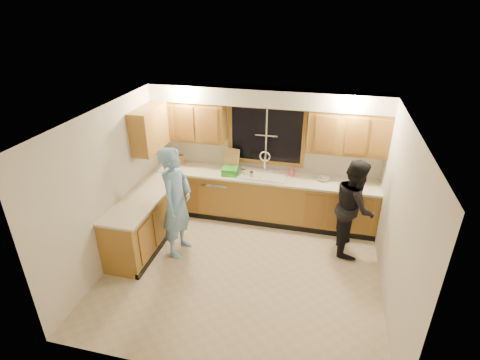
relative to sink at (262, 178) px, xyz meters
The scene contains 26 objects.
floor 1.82m from the sink, 90.00° to the right, with size 4.20×4.20×0.00m, color #C4B496.
ceiling 2.29m from the sink, 90.00° to the right, with size 4.20×4.20×0.00m, color silver.
wall_back 0.49m from the sink, 90.00° to the left, with size 4.20×4.20×0.00m, color beige.
wall_left 2.67m from the sink, 142.62° to the right, with size 3.80×3.80×0.00m, color beige.
wall_right 2.67m from the sink, 37.38° to the right, with size 3.80×3.80×0.00m, color beige.
base_cabinets_back 0.42m from the sink, 90.00° to the right, with size 4.20×0.60×0.88m, color #A4742F.
base_cabinets_left 2.23m from the sink, 145.12° to the right, with size 0.60×1.90×0.88m, color #A4742F.
countertop_back 0.04m from the sink, 90.00° to the right, with size 4.20×0.63×0.04m, color beige.
countertop_left 2.18m from the sink, 144.90° to the right, with size 0.63×1.90×0.04m, color beige.
upper_cabinets_left 1.72m from the sink, behind, with size 1.35×0.33×0.75m, color #A4742F.
upper_cabinets_right 1.72m from the sink, ahead, with size 1.35×0.33×0.75m, color #A4742F.
upper_cabinets_return 2.21m from the sink, 165.94° to the right, with size 0.33×0.90×0.75m, color #A4742F.
soffit 1.49m from the sink, 90.00° to the left, with size 4.20×0.35×0.30m, color silver.
window_frame 0.79m from the sink, 90.00° to the left, with size 1.44×0.03×1.14m.
sink is the anchor object (origin of this frame).
dishwasher 0.96m from the sink, behind, with size 0.60×0.56×0.82m, color white.
stove 2.60m from the sink, 134.61° to the right, with size 0.58×0.75×0.90m, color white.
man 1.77m from the sink, 130.45° to the right, with size 0.68×0.45×1.88m, color #75AADD.
woman 1.74m from the sink, 20.83° to the right, with size 0.80×0.62×1.64m, color black.
knife_block 1.65m from the sink, behind, with size 0.11×0.09×0.20m, color #9A662A.
cutting_board 0.70m from the sink, 167.80° to the left, with size 0.31×0.02×0.41m, color tan.
dish_crate 0.62m from the sink, behind, with size 0.28×0.26×0.13m, color green.
soap_bottle 0.55m from the sink, 13.90° to the left, with size 0.08×0.08×0.18m, color #E45778.
bowl 1.10m from the sink, ahead, with size 0.21×0.21×0.05m, color silver.
can_left 0.38m from the sink, 166.96° to the right, with size 0.07×0.07×0.12m, color #B9A78E.
can_right 0.27m from the sink, 137.41° to the right, with size 0.07×0.07×0.12m, color #B9A78E.
Camera 1 is at (1.05, -4.55, 3.93)m, focal length 28.00 mm.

